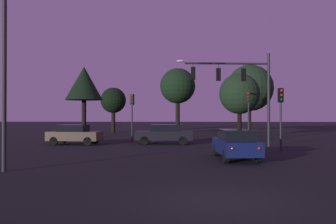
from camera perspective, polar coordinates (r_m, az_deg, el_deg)
ground_plane at (r=34.32m, az=3.53°, el=-4.24°), size 168.00×168.00×0.00m
traffic_signal_mast_arm at (r=26.48m, az=11.05°, el=4.61°), size 6.69×0.73×6.68m
traffic_light_corner_left at (r=31.38m, az=12.50°, el=0.92°), size 0.35×0.38×4.24m
traffic_light_corner_right at (r=23.85m, az=17.27°, el=0.88°), size 0.33×0.37×3.95m
traffic_light_median at (r=30.49m, az=-5.67°, el=0.64°), size 0.36×0.38×4.00m
car_nearside_lane at (r=18.93m, az=10.55°, el=-4.91°), size 1.97×4.66×1.52m
car_crossing_left at (r=28.38m, az=-0.50°, el=-3.42°), size 4.53×1.92×1.52m
car_crossing_right at (r=28.65m, az=-14.47°, el=-3.39°), size 4.13×2.17×1.52m
parking_lot_lamp_post at (r=16.23m, az=-24.26°, el=10.73°), size 1.70×0.36×8.63m
tree_behind_sign at (r=41.69m, az=1.53°, el=4.05°), size 4.05×4.05×7.61m
tree_left_far at (r=36.09m, az=-13.03°, el=4.33°), size 3.59×3.59×6.94m
tree_center_horizon at (r=47.46m, az=-8.57°, el=1.77°), size 3.29×3.29×5.79m
tree_right_cluster at (r=46.51m, az=12.73°, el=3.70°), size 5.79×5.79×8.52m
tree_lot_edge at (r=36.41m, az=11.14°, el=2.79°), size 3.99×3.99×6.34m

